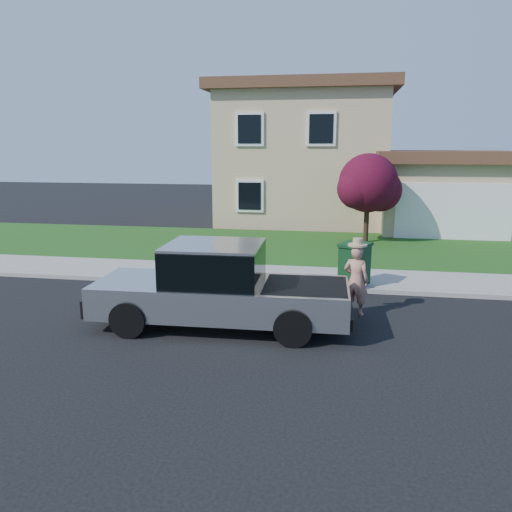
{
  "coord_description": "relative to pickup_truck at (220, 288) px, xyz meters",
  "views": [
    {
      "loc": [
        1.97,
        -10.29,
        3.84
      ],
      "look_at": [
        -0.04,
        1.54,
        1.2
      ],
      "focal_mm": 35.0,
      "sensor_mm": 36.0,
      "label": 1
    }
  ],
  "objects": [
    {
      "name": "lawn",
      "position": [
        1.53,
        8.75,
        -0.8
      ],
      "size": [
        40.0,
        7.0,
        0.1
      ],
      "primitive_type": "cube",
      "color": "#164012",
      "rests_on": "ground"
    },
    {
      "name": "curb",
      "position": [
        1.53,
        3.15,
        -0.79
      ],
      "size": [
        40.0,
        0.2,
        0.12
      ],
      "primitive_type": "cube",
      "color": "gray",
      "rests_on": "ground"
    },
    {
      "name": "pickup_truck",
      "position": [
        0.0,
        0.0,
        0.0
      ],
      "size": [
        5.63,
        2.18,
        1.83
      ],
      "rotation": [
        0.0,
        0.0,
        0.03
      ],
      "color": "black",
      "rests_on": "ground"
    },
    {
      "name": "woman",
      "position": [
        2.91,
        1.3,
        0.0
      ],
      "size": [
        0.7,
        0.58,
        1.8
      ],
      "rotation": [
        0.0,
        0.0,
        2.79
      ],
      "color": "tan",
      "rests_on": "ground"
    },
    {
      "name": "ground",
      "position": [
        0.53,
        0.25,
        -0.85
      ],
      "size": [
        80.0,
        80.0,
        0.0
      ],
      "primitive_type": "plane",
      "color": "black",
      "rests_on": "ground"
    },
    {
      "name": "trash_bin",
      "position": [
        2.93,
        3.35,
        -0.12
      ],
      "size": [
        0.98,
        1.03,
        1.15
      ],
      "rotation": [
        0.0,
        0.0,
        -0.44
      ],
      "color": "#0E3517",
      "rests_on": "sidewalk"
    },
    {
      "name": "house",
      "position": [
        1.84,
        16.63,
        2.31
      ],
      "size": [
        14.0,
        11.3,
        6.85
      ],
      "color": "tan",
      "rests_on": "ground"
    },
    {
      "name": "ornamental_tree",
      "position": [
        3.56,
        10.03,
        1.48
      ],
      "size": [
        2.55,
        2.3,
        3.49
      ],
      "color": "black",
      "rests_on": "lawn"
    },
    {
      "name": "sidewalk",
      "position": [
        1.53,
        4.25,
        -0.78
      ],
      "size": [
        40.0,
        2.0,
        0.15
      ],
      "primitive_type": "cube",
      "color": "gray",
      "rests_on": "ground"
    }
  ]
}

